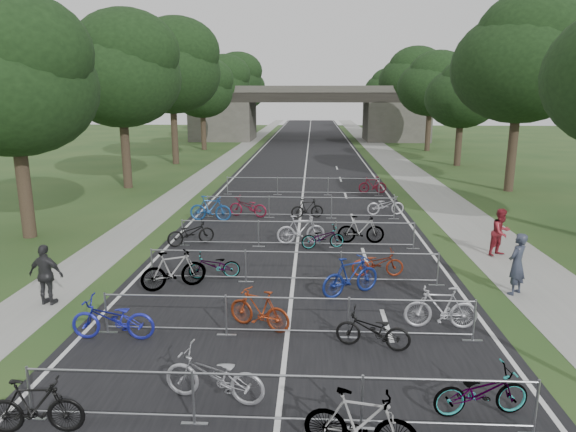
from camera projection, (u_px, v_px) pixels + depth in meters
The scene contains 48 objects.
road at pixel (307, 152), 54.51m from camera, with size 11.00×140.00×0.01m, color black.
sidewalk_right at pixel (383, 152), 54.13m from camera, with size 3.00×140.00×0.01m, color gray.
sidewalk_left at pixel (237, 152), 54.87m from camera, with size 2.00×140.00×0.01m, color gray.
lane_markings at pixel (307, 152), 54.51m from camera, with size 0.12×140.00×0.00m, color silver.
overpass_bridge at pixel (309, 113), 68.28m from camera, with size 31.00×8.00×7.05m.
tree_left_0 at pixel (13, 81), 20.44m from camera, with size 6.72×6.72×10.25m.
tree_left_1 at pixel (121, 72), 31.92m from camera, with size 7.56×7.56×11.53m.
tree_right_1 at pixel (523, 61), 30.62m from camera, with size 8.18×8.18×12.47m.
tree_left_2 at pixel (172, 68), 43.39m from camera, with size 8.40×8.40×12.81m.
tree_right_2 at pixel (464, 95), 42.73m from camera, with size 6.16×6.16×9.39m.
tree_left_3 at pixel (203, 90), 55.43m from camera, with size 6.72×6.72×10.25m.
tree_right_3 at pixel (432, 85), 54.17m from camera, with size 7.17×7.17×10.93m.
tree_left_4 at pixel (222, 84), 66.91m from camera, with size 7.56×7.56×11.53m.
tree_right_4 at pixel (412, 79), 65.61m from camera, with size 8.18×8.18×12.47m.
tree_left_5 at pixel (235, 80), 78.38m from camera, with size 8.40×8.40×12.81m.
tree_right_5 at pixel (396, 95), 77.72m from camera, with size 6.16×6.16×9.39m.
tree_left_6 at pixel (246, 92), 90.42m from camera, with size 6.72×6.72×10.25m.
tree_right_6 at pixel (386, 89), 89.16m from camera, with size 7.17×7.17×10.93m.
barrier_row_1 at pixel (277, 401), 9.29m from camera, with size 9.70×0.08×1.10m.
barrier_row_2 at pixel (287, 317), 12.79m from camera, with size 9.70×0.08×1.10m.
barrier_row_3 at pixel (293, 267), 16.48m from camera, with size 9.70×0.08×1.10m.
barrier_row_4 at pixel (297, 234), 20.37m from camera, with size 9.70×0.08×1.10m.
barrier_row_5 at pixel (300, 207), 25.23m from camera, with size 9.70×0.08×1.10m.
barrier_row_6 at pixel (303, 186), 31.06m from camera, with size 9.70×0.08×1.10m.
bike_4 at pixel (35, 407), 9.13m from camera, with size 0.50×1.76×1.06m, color black.
bike_5 at pixel (214, 376), 10.09m from camera, with size 0.73×2.08×1.10m, color #9B9BA2.
bike_6 at pixel (361, 423), 8.60m from camera, with size 0.55×1.94×1.16m, color #909397.
bike_7 at pixel (481, 392), 9.67m from camera, with size 0.65×1.85×0.97m, color #909397.
bike_8 at pixel (113, 319), 12.65m from camera, with size 0.73×2.08×1.09m, color #1D22A1.
bike_9 at pixel (259, 309), 13.25m from camera, with size 0.51×1.79×1.08m, color maroon.
bike_10 at pixel (373, 330), 12.23m from camera, with size 0.62×1.79×0.94m, color black.
bike_11 at pixel (441, 308), 13.26m from camera, with size 0.53×1.89×1.14m, color #B3B4BC.
bike_12 at pixel (173, 270), 15.99m from camera, with size 0.58×2.04×1.23m, color #909397.
bike_13 at pixel (214, 266), 16.90m from camera, with size 0.59×1.69×0.89m, color #909397.
bike_14 at pixel (351, 276), 15.47m from camera, with size 0.57×2.03×1.22m, color navy.
bike_15 at pixel (378, 263), 17.13m from camera, with size 0.61×1.74×0.91m, color maroon.
bike_16 at pixel (191, 233), 20.70m from camera, with size 0.68×1.94×1.02m, color black.
bike_17 at pixel (301, 230), 20.82m from camera, with size 0.56×1.99×1.19m, color #ABABB3.
bike_18 at pixel (323, 238), 20.23m from camera, with size 0.60×1.73×0.91m, color #909397.
bike_19 at pixel (361, 230), 20.93m from camera, with size 0.54×1.90×1.14m, color #909397.
bike_20 at pixel (210, 209), 24.65m from camera, with size 0.57×2.04×1.22m, color #1A4B90.
bike_21 at pixel (248, 207), 25.51m from camera, with size 0.68×1.96×1.03m, color maroon.
bike_22 at pixel (307, 209), 25.22m from camera, with size 0.46×1.62×0.98m, color black.
bike_23 at pixel (386, 205), 25.93m from camera, with size 0.66×1.89×0.99m, color silver.
bike_27 at pixel (373, 185), 31.64m from camera, with size 0.48×1.72×1.03m, color maroon.
pedestrian_a at pixel (517, 264), 15.48m from camera, with size 0.70×0.46×1.92m, color #2C3142.
pedestrian_b at pixel (501, 232), 19.26m from camera, with size 0.88×0.68×1.80m, color maroon.
pedestrian_c at pixel (46, 275), 14.73m from camera, with size 1.05×0.44×1.79m, color #29292C.
Camera 1 is at (0.60, -4.65, 5.95)m, focal length 32.00 mm.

